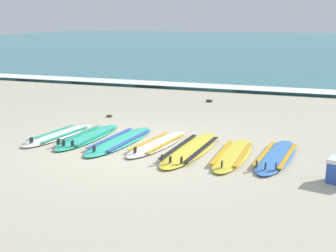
{
  "coord_description": "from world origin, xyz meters",
  "views": [
    {
      "loc": [
        3.37,
        -7.69,
        2.45
      ],
      "look_at": [
        0.29,
        1.0,
        0.25
      ],
      "focal_mm": 48.84,
      "sensor_mm": 36.0,
      "label": 1
    }
  ],
  "objects_px": {
    "surfboard_4": "(190,149)",
    "surfboard_6": "(276,156)",
    "surfboard_1": "(88,137)",
    "surfboard_2": "(120,141)",
    "surfboard_3": "(158,144)",
    "surfboard_5": "(233,155)",
    "surfboard_0": "(59,135)"
  },
  "relations": [
    {
      "from": "surfboard_3",
      "to": "surfboard_4",
      "type": "bearing_deg",
      "value": -12.27
    },
    {
      "from": "surfboard_5",
      "to": "surfboard_0",
      "type": "bearing_deg",
      "value": 177.36
    },
    {
      "from": "surfboard_0",
      "to": "surfboard_1",
      "type": "xyz_separation_m",
      "value": [
        0.65,
        0.09,
        0.0
      ]
    },
    {
      "from": "surfboard_3",
      "to": "surfboard_6",
      "type": "distance_m",
      "value": 2.29
    },
    {
      "from": "surfboard_3",
      "to": "surfboard_2",
      "type": "bearing_deg",
      "value": -176.96
    },
    {
      "from": "surfboard_5",
      "to": "surfboard_6",
      "type": "relative_size",
      "value": 0.95
    },
    {
      "from": "surfboard_4",
      "to": "surfboard_6",
      "type": "bearing_deg",
      "value": 3.29
    },
    {
      "from": "surfboard_1",
      "to": "surfboard_5",
      "type": "bearing_deg",
      "value": -4.84
    },
    {
      "from": "surfboard_1",
      "to": "surfboard_3",
      "type": "distance_m",
      "value": 1.55
    },
    {
      "from": "surfboard_1",
      "to": "surfboard_2",
      "type": "height_order",
      "value": "same"
    },
    {
      "from": "surfboard_0",
      "to": "surfboard_3",
      "type": "distance_m",
      "value": 2.21
    },
    {
      "from": "surfboard_1",
      "to": "surfboard_2",
      "type": "relative_size",
      "value": 0.93
    },
    {
      "from": "surfboard_0",
      "to": "surfboard_2",
      "type": "distance_m",
      "value": 1.41
    },
    {
      "from": "surfboard_2",
      "to": "surfboard_5",
      "type": "height_order",
      "value": "same"
    },
    {
      "from": "surfboard_5",
      "to": "surfboard_6",
      "type": "distance_m",
      "value": 0.77
    },
    {
      "from": "surfboard_2",
      "to": "surfboard_3",
      "type": "xyz_separation_m",
      "value": [
        0.79,
        0.04,
        0.0
      ]
    },
    {
      "from": "surfboard_6",
      "to": "surfboard_2",
      "type": "bearing_deg",
      "value": 179.56
    },
    {
      "from": "surfboard_0",
      "to": "surfboard_4",
      "type": "xyz_separation_m",
      "value": [
        2.92,
        -0.1,
        0.0
      ]
    },
    {
      "from": "surfboard_0",
      "to": "surfboard_3",
      "type": "xyz_separation_m",
      "value": [
        2.21,
        0.06,
        -0.0
      ]
    },
    {
      "from": "surfboard_3",
      "to": "surfboard_5",
      "type": "distance_m",
      "value": 1.55
    },
    {
      "from": "surfboard_1",
      "to": "surfboard_6",
      "type": "height_order",
      "value": "same"
    },
    {
      "from": "surfboard_3",
      "to": "surfboard_6",
      "type": "height_order",
      "value": "same"
    },
    {
      "from": "surfboard_6",
      "to": "surfboard_3",
      "type": "bearing_deg",
      "value": 178.35
    },
    {
      "from": "surfboard_3",
      "to": "surfboard_5",
      "type": "xyz_separation_m",
      "value": [
        1.53,
        -0.23,
        -0.0
      ]
    },
    {
      "from": "surfboard_4",
      "to": "surfboard_5",
      "type": "bearing_deg",
      "value": -5.26
    },
    {
      "from": "surfboard_1",
      "to": "surfboard_4",
      "type": "bearing_deg",
      "value": -4.68
    },
    {
      "from": "surfboard_0",
      "to": "surfboard_5",
      "type": "relative_size",
      "value": 0.98
    },
    {
      "from": "surfboard_4",
      "to": "surfboard_3",
      "type": "bearing_deg",
      "value": 167.73
    },
    {
      "from": "surfboard_4",
      "to": "surfboard_6",
      "type": "distance_m",
      "value": 1.57
    },
    {
      "from": "surfboard_0",
      "to": "surfboard_1",
      "type": "relative_size",
      "value": 0.93
    },
    {
      "from": "surfboard_0",
      "to": "surfboard_4",
      "type": "relative_size",
      "value": 0.83
    },
    {
      "from": "surfboard_3",
      "to": "surfboard_1",
      "type": "bearing_deg",
      "value": 178.89
    }
  ]
}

